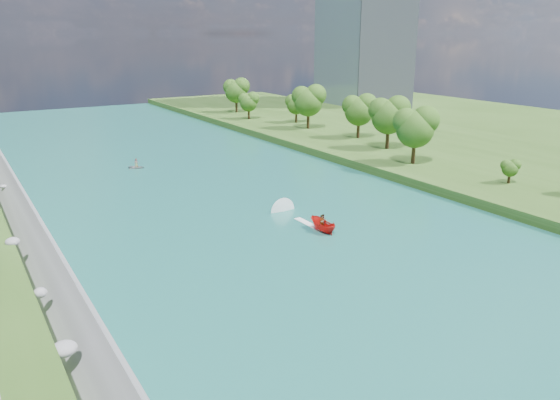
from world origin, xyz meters
TOP-DOWN VIEW (x-y plane):
  - ground at (0.00, 0.00)m, footprint 260.00×260.00m
  - river_water at (0.00, 20.00)m, footprint 55.00×240.00m
  - berm_east at (49.50, 20.00)m, footprint 44.00×240.00m
  - riprap_bank at (-25.86, 18.73)m, footprint 4.56×236.00m
  - office_tower at (82.50, 95.00)m, footprint 22.00×22.00m
  - trees_east at (39.56, 29.55)m, footprint 14.93×143.96m
  - motorboat at (4.76, 9.74)m, footprint 3.60×18.90m
  - raft at (-4.33, 50.74)m, footprint 3.44×3.28m

SIDE VIEW (x-z plane):
  - ground at x=0.00m, z-range 0.00..0.00m
  - river_water at x=0.00m, z-range 0.00..0.10m
  - raft at x=-4.33m, z-range -0.37..1.32m
  - berm_east at x=49.50m, z-range 0.00..1.50m
  - motorboat at x=4.76m, z-range -0.29..1.89m
  - riprap_bank at x=-25.86m, z-range -0.40..4.04m
  - trees_east at x=39.56m, z-range 0.98..12.80m
  - office_tower at x=82.50m, z-range 0.00..60.00m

